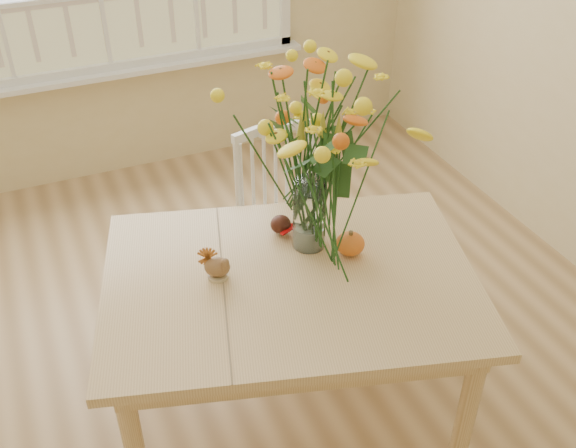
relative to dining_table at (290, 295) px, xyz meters
name	(u,v)px	position (x,y,z in m)	size (l,w,h in m)	color
floor	(244,421)	(-0.20, 0.01, -0.64)	(4.00, 4.50, 0.01)	#A27C4E
dining_table	(290,295)	(0.00, 0.00, 0.00)	(1.56, 1.29, 0.72)	tan
windsor_chair	(283,212)	(0.26, 0.69, -0.13)	(0.42, 0.41, 0.89)	white
flower_vase	(311,148)	(0.14, 0.15, 0.51)	(0.59, 0.59, 0.70)	white
pumpkin	(350,245)	(0.26, 0.03, 0.13)	(0.11, 0.11, 0.09)	orange
turkey_figurine	(217,267)	(-0.24, 0.10, 0.14)	(0.11, 0.10, 0.12)	#CCB78C
dark_gourd	(281,225)	(0.07, 0.26, 0.13)	(0.13, 0.08, 0.07)	#38160F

